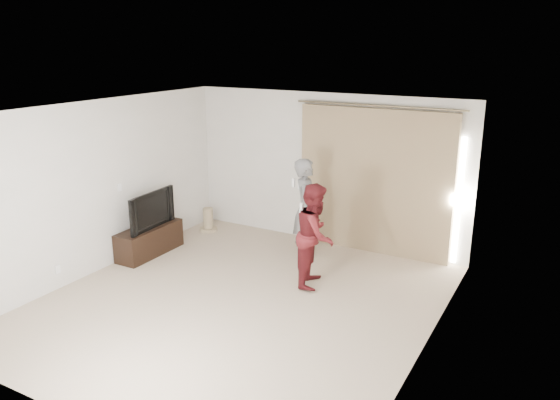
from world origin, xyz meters
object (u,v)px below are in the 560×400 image
(tv_console, at_px, (150,240))
(person_woman, at_px, (315,235))
(tv, at_px, (147,209))
(person_man, at_px, (306,209))

(tv_console, distance_m, person_woman, 2.96)
(tv, bearing_deg, tv_console, -0.00)
(tv_console, height_order, tv, tv)
(tv, height_order, person_woman, person_woman)
(tv_console, bearing_deg, tv, 0.00)
(person_man, relative_size, person_woman, 1.10)
(person_woman, bearing_deg, tv, -174.12)
(person_man, distance_m, person_woman, 0.99)
(tv_console, height_order, person_woman, person_woman)
(tv_console, distance_m, tv, 0.54)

